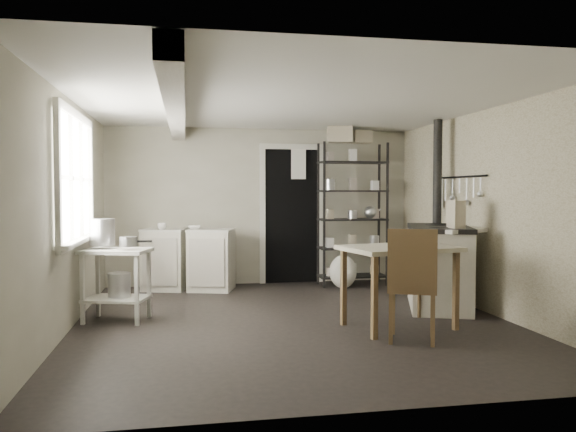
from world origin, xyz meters
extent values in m
plane|color=black|center=(0.00, 0.00, 0.00)|extent=(5.00, 5.00, 0.00)
plane|color=silver|center=(0.00, 0.00, 2.30)|extent=(5.00, 5.00, 0.00)
cube|color=#AEAA95|center=(0.00, 2.50, 1.15)|extent=(4.50, 0.02, 2.30)
cube|color=#AEAA95|center=(0.00, -2.50, 1.15)|extent=(4.50, 0.02, 2.30)
cube|color=#AEAA95|center=(-2.25, 0.00, 1.15)|extent=(0.02, 5.00, 2.30)
cube|color=#AEAA95|center=(2.25, 0.00, 1.15)|extent=(0.02, 5.00, 2.30)
cylinder|color=silver|center=(-1.99, 0.42, 0.94)|extent=(0.30, 0.30, 0.28)
cylinder|color=silver|center=(-1.70, 0.24, 0.85)|extent=(0.23, 0.23, 0.10)
cylinder|color=silver|center=(-1.81, 0.33, 0.39)|extent=(0.24, 0.24, 0.25)
imported|color=white|center=(-1.00, 2.03, 0.95)|extent=(0.26, 0.26, 0.06)
imported|color=white|center=(-1.43, 2.00, 0.97)|extent=(0.14, 0.14, 0.09)
imported|color=white|center=(0.98, 2.10, 1.36)|extent=(0.08, 0.08, 0.18)
cube|color=beige|center=(1.08, 2.08, 2.01)|extent=(0.40, 0.37, 0.24)
cube|color=beige|center=(1.41, 2.11, 1.99)|extent=(0.30, 0.29, 0.18)
cube|color=beige|center=(1.83, -0.03, 1.01)|extent=(0.13, 0.21, 0.31)
imported|color=white|center=(1.17, -0.61, 0.80)|extent=(0.11, 0.11, 0.08)
ellipsoid|color=silver|center=(1.08, 1.85, 0.24)|extent=(0.45, 0.40, 0.47)
cylinder|color=white|center=(1.55, 0.07, 0.07)|extent=(0.15, 0.15, 0.16)
camera|label=1|loc=(-1.11, -5.78, 1.37)|focal=35.00mm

